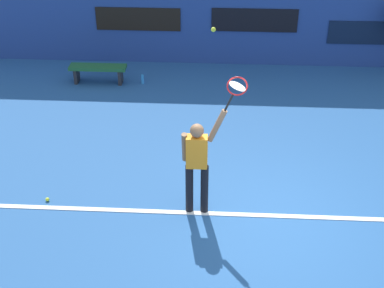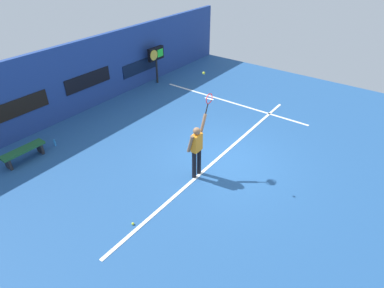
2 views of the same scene
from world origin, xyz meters
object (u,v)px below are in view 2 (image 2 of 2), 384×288
Objects in this scene: tennis_player at (197,148)px; court_bench at (23,152)px; water_bottle at (55,143)px; tennis_ball at (204,73)px; tennis_racket at (209,100)px; scoreboard_clock at (156,55)px; spare_ball at (133,224)px.

court_bench is at bearing 118.49° from tennis_player.
tennis_player is 5.29m from water_bottle.
tennis_ball is at bearing -13.25° from tennis_player.
water_bottle is (-1.81, 5.01, -3.11)m from tennis_ball.
tennis_player is at bearing 179.57° from tennis_racket.
court_bench is at bearing 120.12° from tennis_ball.
tennis_player reaches higher than court_bench.
tennis_player reaches higher than scoreboard_clock.
tennis_racket is 9.16× the size of spare_ball.
tennis_ball is 7.78m from scoreboard_clock.
scoreboard_clock is (4.30, 5.90, -0.95)m from tennis_racket.
scoreboard_clock reaches higher than court_bench.
tennis_racket is 6.27m from court_bench.
spare_ball is at bearing 177.42° from tennis_player.
spare_ball is (-2.62, 0.12, -0.98)m from tennis_player.
tennis_racket is (0.57, -0.00, 1.32)m from tennis_player.
scoreboard_clock is 7.69m from court_bench.
scoreboard_clock is (4.87, 5.90, 0.37)m from tennis_player.
tennis_racket is 7.36m from scoreboard_clock.
scoreboard_clock is (4.66, 5.95, -1.86)m from tennis_ball.
tennis_player reaches higher than water_bottle.
tennis_player is 5.69m from court_bench.
tennis_ball reaches higher than tennis_player.
tennis_player is 7.66m from scoreboard_clock.
court_bench is at bearing -172.94° from scoreboard_clock.
tennis_player is 1.11× the size of scoreboard_clock.
tennis_racket reaches higher than spare_ball.
tennis_player is 1.40× the size of court_bench.
scoreboard_clock is at bearing 37.66° from spare_ball.
tennis_ball reaches higher than water_bottle.
spare_ball is at bearing -142.34° from scoreboard_clock.
tennis_ball is 0.28× the size of water_bottle.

